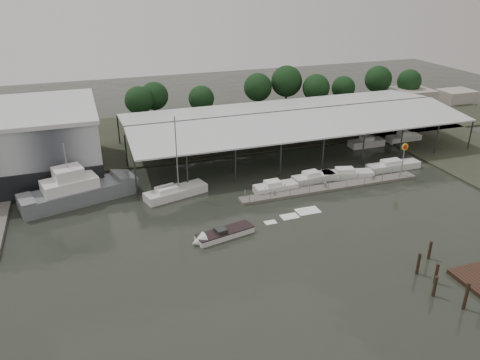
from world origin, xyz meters
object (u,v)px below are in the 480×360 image
object	(u,v)px
shell_fuel_sign	(404,154)
grey_trawler	(79,191)
speedboat_underway	(220,235)
white_sailboat	(175,192)

from	to	relation	value
shell_fuel_sign	grey_trawler	size ratio (longest dim) A/B	0.34
shell_fuel_sign	speedboat_underway	world-z (taller)	shell_fuel_sign
grey_trawler	speedboat_underway	xyz separation A→B (m)	(15.35, -15.69, -1.19)
white_sailboat	speedboat_underway	distance (m)	13.12
shell_fuel_sign	speedboat_underway	xyz separation A→B (m)	(-31.32, -7.97, -3.53)
white_sailboat	grey_trawler	bearing A→B (deg)	151.81
shell_fuel_sign	grey_trawler	world-z (taller)	grey_trawler
shell_fuel_sign	speedboat_underway	bearing A→B (deg)	-165.71
speedboat_underway	shell_fuel_sign	bearing A→B (deg)	-177.76
grey_trawler	white_sailboat	bearing A→B (deg)	-28.10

